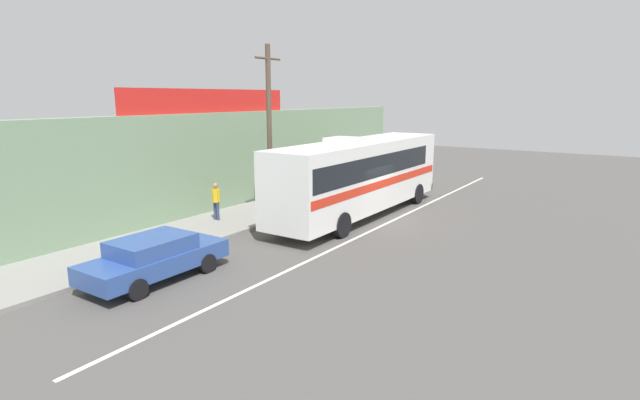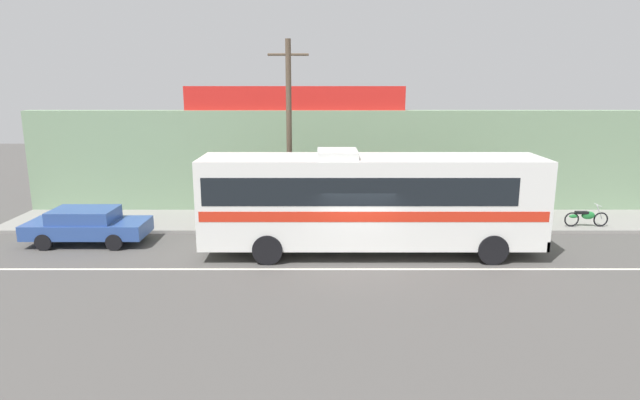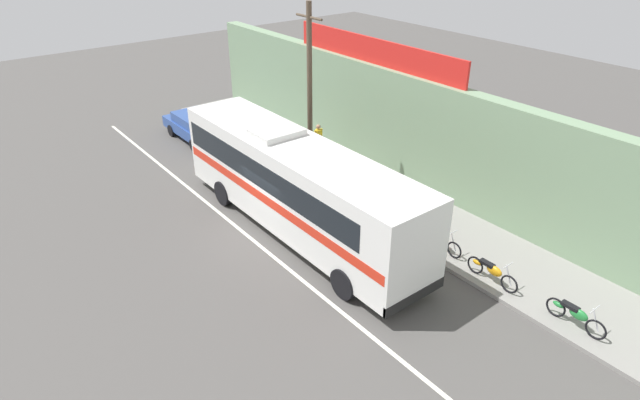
# 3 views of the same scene
# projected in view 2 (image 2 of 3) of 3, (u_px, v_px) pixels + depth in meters

# --- Properties ---
(ground_plane) EXTENTS (70.00, 70.00, 0.00)m
(ground_plane) POSITION_uv_depth(u_px,v_px,m) (359.00, 261.00, 18.58)
(ground_plane) COLOR #4F4C49
(sidewalk_slab) EXTENTS (30.00, 3.60, 0.14)m
(sidewalk_slab) POSITION_uv_depth(u_px,v_px,m) (351.00, 221.00, 23.64)
(sidewalk_slab) COLOR gray
(sidewalk_slab) RESTS_ON ground_plane
(storefront_facade) EXTENTS (30.00, 0.70, 4.80)m
(storefront_facade) POSITION_uv_depth(u_px,v_px,m) (349.00, 162.00, 25.22)
(storefront_facade) COLOR gray
(storefront_facade) RESTS_ON ground_plane
(storefront_billboard) EXTENTS (10.23, 0.12, 1.10)m
(storefront_billboard) POSITION_uv_depth(u_px,v_px,m) (297.00, 98.00, 24.58)
(storefront_billboard) COLOR red
(storefront_billboard) RESTS_ON storefront_facade
(road_center_stripe) EXTENTS (30.00, 0.14, 0.01)m
(road_center_stripe) POSITION_uv_depth(u_px,v_px,m) (361.00, 269.00, 17.80)
(road_center_stripe) COLOR silver
(road_center_stripe) RESTS_ON ground_plane
(intercity_bus) EXTENTS (12.05, 2.65, 3.78)m
(intercity_bus) POSITION_uv_depth(u_px,v_px,m) (370.00, 198.00, 19.01)
(intercity_bus) COLOR white
(intercity_bus) RESTS_ON ground_plane
(parked_car) EXTENTS (4.52, 1.90, 1.37)m
(parked_car) POSITION_uv_depth(u_px,v_px,m) (89.00, 225.00, 20.51)
(parked_car) COLOR #2D4C93
(parked_car) RESTS_ON ground_plane
(utility_pole) EXTENTS (1.60, 0.22, 7.60)m
(utility_pole) POSITION_uv_depth(u_px,v_px,m) (291.00, 133.00, 21.43)
(utility_pole) COLOR brown
(utility_pole) RESTS_ON sidewalk_slab
(motorcycle_green) EXTENTS (1.84, 0.56, 0.94)m
(motorcycle_green) POSITION_uv_depth(u_px,v_px,m) (588.00, 217.00, 22.33)
(motorcycle_green) COLOR black
(motorcycle_green) RESTS_ON sidewalk_slab
(motorcycle_orange) EXTENTS (1.93, 0.56, 0.94)m
(motorcycle_orange) POSITION_uv_depth(u_px,v_px,m) (523.00, 218.00, 22.21)
(motorcycle_orange) COLOR black
(motorcycle_orange) RESTS_ON sidewalk_slab
(motorcycle_black) EXTENTS (1.89, 0.56, 0.94)m
(motorcycle_black) POSITION_uv_depth(u_px,v_px,m) (467.00, 217.00, 22.36)
(motorcycle_black) COLOR black
(motorcycle_black) RESTS_ON sidewalk_slab
(pedestrian_by_curb) EXTENTS (0.30, 0.48, 1.67)m
(pedestrian_by_curb) POSITION_uv_depth(u_px,v_px,m) (257.00, 196.00, 23.81)
(pedestrian_by_curb) COLOR navy
(pedestrian_by_curb) RESTS_ON sidewalk_slab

